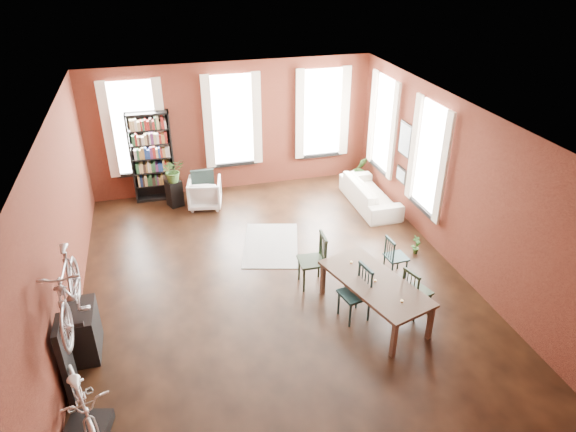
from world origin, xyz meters
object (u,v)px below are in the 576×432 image
object	(u,v)px
bookshelf	(152,157)
white_armchair	(205,192)
dining_table	(373,298)
bike_trainer	(88,429)
dining_chair_b	(312,261)
dining_chair_d	(396,257)
console_table	(84,331)
cream_sofa	(370,190)
plant_stand	(174,193)
dining_chair_a	(354,294)
bicycle_floor	(77,380)
dining_chair_c	(417,291)

from	to	relation	value
bookshelf	white_armchair	size ratio (longest dim) A/B	2.83
dining_table	bike_trainer	world-z (taller)	dining_table
dining_chair_b	bookshelf	bearing A→B (deg)	-146.75
dining_chair_d	bike_trainer	distance (m)	5.90
dining_chair_b	bookshelf	size ratio (longest dim) A/B	0.47
console_table	bookshelf	bearing A→B (deg)	76.17
white_armchair	cream_sofa	distance (m)	3.96
console_table	plant_stand	bearing A→B (deg)	70.25
bike_trainer	dining_chair_d	bearing A→B (deg)	22.60
dining_chair_a	plant_stand	xyz separation A→B (m)	(-2.62, 5.02, -0.17)
bookshelf	console_table	world-z (taller)	bookshelf
plant_stand	bicycle_floor	size ratio (longest dim) A/B	0.41
bookshelf	dining_chair_a	bearing A→B (deg)	-61.20
dining_chair_a	bookshelf	size ratio (longest dim) A/B	0.44
dining_chair_d	plant_stand	size ratio (longest dim) A/B	1.28
dining_chair_b	dining_chair_c	bearing A→B (deg)	52.07
bookshelf	console_table	size ratio (longest dim) A/B	2.75
bookshelf	cream_sofa	bearing A→B (deg)	-18.95
white_armchair	cream_sofa	xyz separation A→B (m)	(3.84, -0.97, 0.02)
white_armchair	plant_stand	xyz separation A→B (m)	(-0.70, 0.24, -0.07)
bicycle_floor	console_table	bearing A→B (deg)	76.90
dining_table	bicycle_floor	size ratio (longest dim) A/B	1.28
console_table	bicycle_floor	bearing A→B (deg)	-85.37
bookshelf	bicycle_floor	xyz separation A→B (m)	(-1.15, -6.79, -0.16)
dining_chair_c	cream_sofa	world-z (taller)	dining_chair_c
dining_chair_c	white_armchair	distance (m)	5.77
plant_stand	console_table	bearing A→B (deg)	-109.75
dining_chair_b	bookshelf	distance (m)	5.18
white_armchair	cream_sofa	size ratio (longest dim) A/B	0.37
bookshelf	bike_trainer	world-z (taller)	bookshelf
dining_chair_b	console_table	world-z (taller)	dining_chair_b
dining_chair_a	console_table	distance (m)	4.32
dining_chair_c	plant_stand	xyz separation A→B (m)	(-3.69, 5.18, -0.13)
dining_chair_c	white_armchair	bearing A→B (deg)	13.66
dining_chair_d	cream_sofa	world-z (taller)	dining_chair_d
bicycle_floor	white_armchair	bearing A→B (deg)	51.79
dining_chair_b	dining_chair_a	bearing A→B (deg)	22.67
dining_chair_c	dining_chair_a	bearing A→B (deg)	64.01
dining_chair_b	bicycle_floor	bearing A→B (deg)	-55.41
dining_chair_c	white_armchair	world-z (taller)	dining_chair_c
dining_chair_a	white_armchair	world-z (taller)	dining_chair_a
dining_chair_a	plant_stand	world-z (taller)	dining_chair_a
dining_table	dining_chair_c	distance (m)	0.74
cream_sofa	bike_trainer	xyz separation A→B (m)	(-6.12, -5.11, -0.33)
cream_sofa	plant_stand	bearing A→B (deg)	75.12
dining_chair_b	console_table	distance (m)	3.99
dining_table	cream_sofa	bearing A→B (deg)	50.89
console_table	plant_stand	size ratio (longest dim) A/B	1.25
dining_chair_c	bicycle_floor	xyz separation A→B (m)	(-5.25, -1.12, 0.49)
bookshelf	bike_trainer	size ratio (longest dim) A/B	4.07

